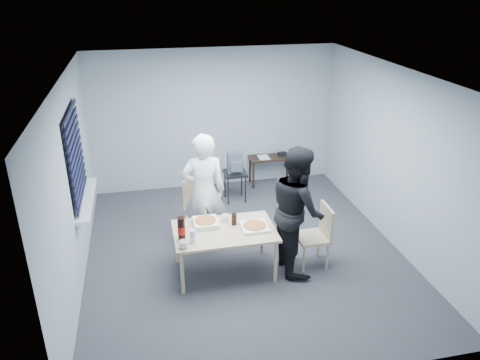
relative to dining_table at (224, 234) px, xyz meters
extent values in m
plane|color=#333238|center=(0.37, 0.44, -0.59)|extent=(5.00, 5.00, 0.00)
plane|color=white|center=(0.37, 0.44, 2.01)|extent=(5.00, 5.00, 0.00)
plane|color=#9DA7B0|center=(0.37, 2.94, 0.71)|extent=(4.50, 0.00, 4.50)
plane|color=#9DA7B0|center=(0.37, -2.06, 0.71)|extent=(4.50, 0.00, 4.50)
plane|color=#9DA7B0|center=(-1.88, 0.44, 0.71)|extent=(0.00, 5.00, 5.00)
plane|color=#9DA7B0|center=(2.62, 0.44, 0.71)|extent=(0.00, 5.00, 5.00)
plane|color=black|center=(-1.87, 0.84, 0.96)|extent=(0.00, 1.30, 1.30)
cube|color=black|center=(-1.84, 0.84, 0.96)|extent=(0.04, 1.30, 1.25)
cube|color=silver|center=(-1.79, 0.84, 0.29)|extent=(0.18, 1.42, 0.05)
cube|color=#CDB382|center=(0.00, 0.00, 0.04)|extent=(1.34, 0.85, 0.04)
cylinder|color=#CDB382|center=(-0.61, -0.37, -0.28)|extent=(0.05, 0.05, 0.62)
cylinder|color=#CDB382|center=(-0.61, 0.37, -0.28)|extent=(0.05, 0.05, 0.62)
cylinder|color=#CDB382|center=(0.61, -0.37, -0.28)|extent=(0.05, 0.05, 0.62)
cylinder|color=#CDB382|center=(0.61, 0.37, -0.28)|extent=(0.05, 0.05, 0.62)
cube|color=#CDB382|center=(-0.22, 0.98, -0.16)|extent=(0.42, 0.42, 0.04)
cube|color=#CDB382|center=(-0.22, 1.17, 0.08)|extent=(0.42, 0.04, 0.44)
cylinder|color=#CDB382|center=(-0.39, 0.81, -0.39)|extent=(0.03, 0.03, 0.41)
cylinder|color=#CDB382|center=(-0.39, 1.15, -0.39)|extent=(0.03, 0.03, 0.41)
cylinder|color=#CDB382|center=(-0.05, 0.81, -0.39)|extent=(0.03, 0.03, 0.41)
cylinder|color=#CDB382|center=(-0.05, 1.15, -0.39)|extent=(0.03, 0.03, 0.41)
cube|color=#CDB382|center=(1.22, -0.07, -0.16)|extent=(0.42, 0.42, 0.04)
cube|color=#CDB382|center=(1.41, -0.07, 0.08)|extent=(0.04, 0.42, 0.44)
cylinder|color=#CDB382|center=(1.05, -0.24, -0.39)|extent=(0.03, 0.03, 0.41)
cylinder|color=#CDB382|center=(1.05, 0.10, -0.39)|extent=(0.03, 0.03, 0.41)
cylinder|color=#CDB382|center=(1.39, -0.24, -0.39)|extent=(0.03, 0.03, 0.41)
cylinder|color=#CDB382|center=(1.39, 0.10, -0.39)|extent=(0.03, 0.03, 0.41)
imported|color=white|center=(-0.16, 0.73, 0.29)|extent=(0.65, 0.42, 1.77)
imported|color=black|center=(0.98, -0.06, 0.29)|extent=(0.47, 0.86, 1.77)
cube|color=black|center=(1.41, 2.72, -0.05)|extent=(0.84, 0.37, 0.04)
cylinder|color=black|center=(1.03, 2.58, -0.33)|extent=(0.04, 0.04, 0.52)
cylinder|color=black|center=(1.03, 2.87, -0.33)|extent=(0.04, 0.04, 0.52)
cylinder|color=black|center=(1.79, 2.58, -0.33)|extent=(0.04, 0.04, 0.52)
cylinder|color=black|center=(1.79, 2.87, -0.33)|extent=(0.04, 0.04, 0.52)
cube|color=black|center=(0.59, 2.16, -0.07)|extent=(0.39, 0.39, 0.04)
cylinder|color=black|center=(0.43, 2.00, -0.34)|extent=(0.04, 0.04, 0.50)
cylinder|color=black|center=(0.43, 2.32, -0.34)|extent=(0.04, 0.04, 0.50)
cylinder|color=black|center=(0.75, 2.00, -0.34)|extent=(0.04, 0.04, 0.50)
cylinder|color=black|center=(0.75, 2.32, -0.34)|extent=(0.04, 0.04, 0.50)
cube|color=#575E66|center=(0.59, 2.16, 0.14)|extent=(0.27, 0.14, 0.37)
cube|color=#575E66|center=(0.59, 2.06, 0.09)|extent=(0.19, 0.05, 0.18)
cube|color=white|center=(-0.22, 0.18, 0.08)|extent=(0.33, 0.33, 0.04)
cube|color=white|center=(-0.22, 0.18, 0.11)|extent=(0.33, 0.33, 0.04)
cylinder|color=#CC7F38|center=(-0.22, 0.18, 0.14)|extent=(0.28, 0.28, 0.01)
cube|color=white|center=(0.40, -0.03, 0.08)|extent=(0.36, 0.36, 0.04)
cylinder|color=#CC7F38|center=(0.40, -0.03, 0.10)|extent=(0.30, 0.30, 0.01)
imported|color=white|center=(-0.57, -0.33, 0.11)|extent=(0.17, 0.17, 0.10)
imported|color=white|center=(0.06, 0.25, 0.11)|extent=(0.10, 0.10, 0.09)
cylinder|color=black|center=(0.16, 0.12, 0.14)|extent=(0.09, 0.09, 0.16)
cylinder|color=black|center=(-0.57, -0.12, 0.22)|extent=(0.10, 0.10, 0.32)
cylinder|color=red|center=(-0.57, -0.12, 0.20)|extent=(0.10, 0.10, 0.11)
cylinder|color=silver|center=(-0.44, -0.22, 0.15)|extent=(0.09, 0.09, 0.18)
torus|color=red|center=(0.29, -0.25, 0.06)|extent=(0.06, 0.06, 0.00)
cube|color=white|center=(1.26, 2.71, -0.03)|extent=(0.26, 0.31, 0.00)
cube|color=black|center=(1.63, 2.73, 0.00)|extent=(0.17, 0.13, 0.07)
camera|label=1|loc=(-0.94, -5.31, 3.17)|focal=35.00mm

